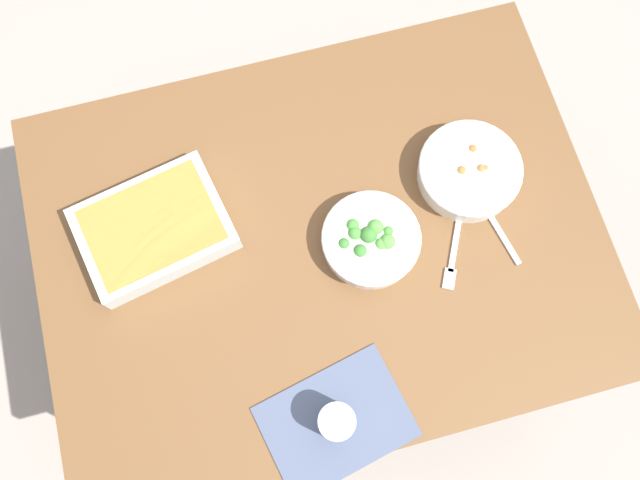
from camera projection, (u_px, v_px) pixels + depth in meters
ground_plane at (320, 302)px, 2.08m from camera, size 6.00×6.00×0.00m
dining_table at (320, 251)px, 1.46m from camera, size 1.20×0.90×0.74m
placemat at (336, 422)px, 1.27m from camera, size 0.32×0.25×0.00m
stew_bowl at (469, 171)px, 1.38m from camera, size 0.22×0.22×0.06m
broccoli_bowl at (371, 240)px, 1.34m from camera, size 0.21×0.21×0.07m
baking_dish at (154, 228)px, 1.34m from camera, size 0.34×0.28×0.06m
drink_cup at (336, 422)px, 1.23m from camera, size 0.07×0.07×0.08m
spoon_by_stew at (492, 218)px, 1.38m from camera, size 0.05×0.18×0.01m
fork_on_table at (453, 255)px, 1.36m from camera, size 0.10×0.17×0.01m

